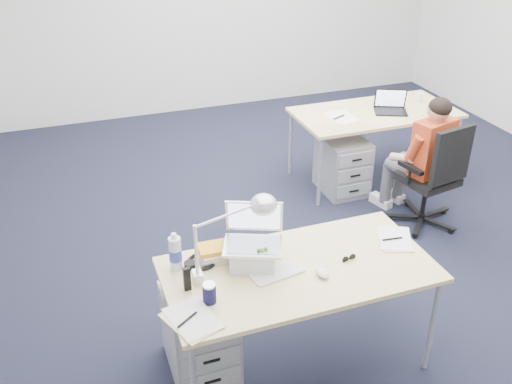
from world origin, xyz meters
TOP-DOWN VIEW (x-y plane):
  - floor at (0.00, 0.00)m, footprint 7.00×7.00m
  - room at (0.00, 0.00)m, footprint 6.02×7.02m
  - desk_near at (-0.96, -1.18)m, footprint 1.60×0.80m
  - desk_far at (0.78, 0.93)m, footprint 1.60×0.80m
  - office_chair at (0.79, -0.04)m, footprint 0.72×0.72m
  - seated_person at (0.76, 0.12)m, footprint 0.47×0.69m
  - drawer_pedestal_near at (-1.55, -1.03)m, footprint 0.40×0.50m
  - drawer_pedestal_far at (0.38, 0.78)m, footprint 0.40×0.50m
  - silver_laptop at (-1.21, -1.06)m, footprint 0.42×0.38m
  - wireless_keyboard at (-1.11, -1.19)m, footprint 0.33×0.18m
  - computer_mouse at (-0.87, -1.29)m, footprint 0.07×0.11m
  - headphones at (-1.49, -0.94)m, footprint 0.26×0.23m
  - can_koozie at (-1.54, -1.30)m, footprint 0.09×0.09m
  - water_bottle at (-1.65, -0.93)m, footprint 0.10×0.10m
  - bear_figurine at (-1.18, -1.13)m, footprint 0.10×0.08m
  - book_stack at (-1.41, -0.92)m, footprint 0.23×0.20m
  - cordless_phone at (-1.63, -1.15)m, footprint 0.04×0.03m
  - papers_left at (-1.68, -1.41)m, footprint 0.30×0.36m
  - papers_right at (-0.27, -1.12)m, footprint 0.30×0.34m
  - sunglasses at (-0.65, -1.21)m, footprint 0.11×0.06m
  - desk_lamp at (-1.40, -1.10)m, footprint 0.45×0.18m
  - dark_laptop at (0.90, 0.85)m, footprint 0.40×0.40m
  - far_cup at (1.33, 1.02)m, footprint 0.07×0.07m
  - far_papers at (0.37, 0.87)m, footprint 0.28×0.37m

SIDE VIEW (x-z plane):
  - floor at x=0.00m, z-range 0.00..0.00m
  - drawer_pedestal_near at x=-1.55m, z-range 0.00..0.55m
  - drawer_pedestal_far at x=0.38m, z-range 0.00..0.55m
  - office_chair at x=0.79m, z-range -0.21..0.77m
  - seated_person at x=0.76m, z-range 0.00..1.17m
  - desk_near at x=-0.96m, z-range 0.32..1.05m
  - desk_far at x=0.78m, z-range 0.32..1.05m
  - far_papers at x=0.37m, z-range 0.73..0.74m
  - papers_right at x=-0.27m, z-range 0.73..0.74m
  - papers_left at x=-1.68m, z-range 0.73..0.74m
  - wireless_keyboard at x=-1.11m, z-range 0.73..0.75m
  - sunglasses at x=-0.65m, z-range 0.73..0.75m
  - headphones at x=-1.49m, z-range 0.73..0.77m
  - computer_mouse at x=-0.87m, z-range 0.73..0.77m
  - far_cup at x=1.33m, z-range 0.73..0.82m
  - book_stack at x=-1.41m, z-range 0.73..0.82m
  - can_koozie at x=-1.54m, z-range 0.73..0.85m
  - cordless_phone at x=-1.63m, z-range 0.73..0.88m
  - bear_figurine at x=-1.18m, z-range 0.73..0.89m
  - dark_laptop at x=0.90m, z-range 0.73..0.95m
  - water_bottle at x=-1.65m, z-range 0.73..0.97m
  - silver_laptop at x=-1.21m, z-range 0.73..1.09m
  - desk_lamp at x=-1.40m, z-range 0.73..1.24m
  - room at x=0.00m, z-range 0.31..3.12m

